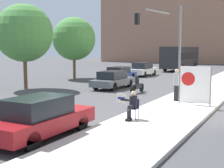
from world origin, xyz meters
TOP-DOWN VIEW (x-y plane):
  - ground_plane at (0.00, 0.00)m, footprint 160.00×160.00m
  - sidewalk_curb at (3.84, 15.00)m, footprint 3.51×90.00m
  - seated_protester at (2.93, 1.53)m, footprint 0.95×0.77m
  - pedestrian_behind at (3.24, 6.91)m, footprint 0.34×0.34m
  - protest_banner at (4.43, 6.20)m, footprint 1.69×0.06m
  - traffic_light_pole at (0.97, 11.06)m, footprint 3.66×3.43m
  - parked_car_curbside at (1.02, -2.01)m, footprint 1.75×4.37m
  - car_on_road_nearest at (-3.03, 11.05)m, footprint 1.75×4.47m
  - car_on_road_midblock at (-5.14, 16.31)m, footprint 1.70×4.26m
  - car_on_road_distant at (-5.21, 22.31)m, footprint 1.78×4.75m
  - city_bus_on_road at (-4.09, 33.51)m, footprint 2.61×10.74m
  - motorcycle_on_road at (-0.37, 9.66)m, footprint 0.28×2.15m
  - street_tree_near_curb at (-8.84, 7.61)m, footprint 4.38×4.38m
  - street_tree_midblock at (-10.27, 16.16)m, footprint 4.40×4.40m

SIDE VIEW (x-z plane):
  - ground_plane at x=0.00m, z-range 0.00..0.00m
  - sidewalk_curb at x=3.84m, z-range 0.00..0.15m
  - motorcycle_on_road at x=-0.37m, z-range -0.09..1.16m
  - car_on_road_midblock at x=-5.14m, z-range 0.01..1.36m
  - car_on_road_nearest at x=-3.03m, z-range 0.01..1.38m
  - parked_car_curbside at x=1.02m, z-range 0.00..1.46m
  - car_on_road_distant at x=-5.21m, z-range -0.01..1.50m
  - seated_protester at x=2.93m, z-range 0.19..1.39m
  - pedestrian_behind at x=3.24m, z-range 0.18..1.99m
  - protest_banner at x=4.43m, z-range 0.20..2.24m
  - city_bus_on_road at x=-4.09m, z-range 0.25..3.55m
  - street_tree_midblock at x=-10.27m, z-range 0.93..7.20m
  - traffic_light_pole at x=0.97m, z-range 1.21..7.07m
  - street_tree_near_curb at x=-8.84m, z-range 1.03..7.49m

